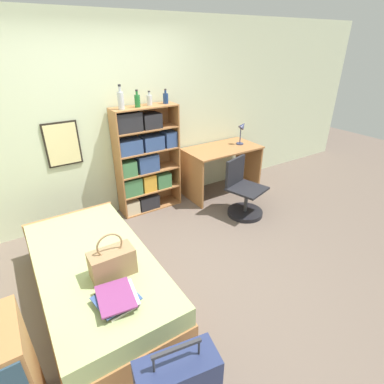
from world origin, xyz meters
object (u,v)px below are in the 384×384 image
bookcase (144,161)px  bottle_blue (166,98)px  handbag (112,262)px  bottle_clear (149,100)px  bottle_brown (137,100)px  bottle_green (121,100)px  desk_chair (243,198)px  bed (97,278)px  desk (222,162)px  desk_lamp (242,129)px  book_stack_on_bed (117,298)px

bookcase → bottle_blue: bottle_blue is taller
handbag → bottle_clear: 2.28m
bookcase → bottle_brown: (-0.03, -0.02, 0.84)m
bottle_green → bottle_brown: 0.23m
bottle_blue → desk_chair: bottle_blue is taller
bookcase → bottle_brown: size_ratio=6.98×
bed → desk: bearing=26.0°
bottle_green → desk_lamp: size_ratio=0.80×
bed → desk_chair: (2.25, 0.45, 0.02)m
bottle_blue → desk_chair: size_ratio=0.23×
desk_lamp → handbag: bearing=-151.3°
desk_lamp → bottle_green: bearing=175.7°
desk_chair → bottle_green: bearing=147.7°
bottle_brown → bottle_clear: 0.19m
bookcase → bottle_green: bottle_green is taller
bed → bottle_clear: bottle_clear is taller
bottle_green → desk_lamp: (1.89, -0.14, -0.61)m
handbag → bottle_blue: size_ratio=2.19×
bookcase → bottle_blue: bearing=0.1°
book_stack_on_bed → bottle_blue: size_ratio=1.99×
desk → desk_lamp: desk_lamp is taller
handbag → desk_chair: 2.31m
bed → bottle_brown: (1.11, 1.32, 1.35)m
bottle_green → bottle_clear: 0.41m
bookcase → bed: bearing=-130.4°
bed → desk: (2.41, 1.17, 0.30)m
bookcase → desk_lamp: bookcase is taller
bottle_blue → desk: (0.88, -0.17, -1.04)m
handbag → bottle_clear: bottle_clear is taller
bottle_blue → desk_chair: bearing=-51.4°
bottle_brown → desk_lamp: bottle_brown is taller
desk_chair → desk_lamp: bearing=53.6°
desk → bottle_brown: bearing=173.4°
desk → desk_chair: (-0.16, -0.73, -0.28)m
handbag → desk_lamp: bearing=28.7°
bottle_blue → desk_lamp: (1.25, -0.18, -0.57)m
bottle_green → bottle_clear: bottle_green is taller
bed → bottle_clear: (1.30, 1.36, 1.34)m
bottle_clear → desk_chair: bearing=-43.9°
bed → handbag: (0.09, -0.31, 0.37)m
bottle_green → desk_chair: (1.36, -0.86, -1.37)m
book_stack_on_bed → bottle_blue: (1.52, 1.97, 1.06)m
bottle_blue → bottle_clear: bearing=176.1°
bed → handbag: handbag is taller
handbag → book_stack_on_bed: 0.34m
book_stack_on_bed → bottle_blue: 2.71m
handbag → bottle_green: bottle_green is taller
book_stack_on_bed → bottle_clear: (1.29, 1.99, 1.06)m
bookcase → bottle_brown: bottle_brown is taller
book_stack_on_bed → bottle_brown: size_ratio=1.75×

